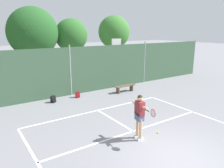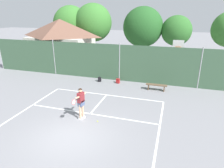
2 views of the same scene
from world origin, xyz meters
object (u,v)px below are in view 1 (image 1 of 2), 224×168
object	(u,v)px
tennis_ball	(158,133)
backpack_black	(53,99)
basketball_hoop	(116,54)
backpack_red	(78,95)
courtside_bench	(125,87)
tennis_player	(140,113)

from	to	relation	value
tennis_ball	backpack_black	xyz separation A→B (m)	(-2.32, 6.41, 0.16)
basketball_hoop	backpack_red	bearing A→B (deg)	-153.91
tennis_ball	basketball_hoop	bearing A→B (deg)	65.70
basketball_hoop	backpack_red	distance (m)	5.57
basketball_hoop	courtside_bench	bearing A→B (deg)	-114.05
tennis_ball	courtside_bench	world-z (taller)	courtside_bench
backpack_red	tennis_player	bearing A→B (deg)	-92.92
basketball_hoop	tennis_ball	bearing A→B (deg)	-114.30
tennis_ball	backpack_black	world-z (taller)	backpack_black
backpack_black	courtside_bench	bearing A→B (deg)	-7.08
backpack_black	backpack_red	xyz separation A→B (m)	(1.65, 0.08, 0.00)
tennis_player	courtside_bench	bearing A→B (deg)	57.56
backpack_red	courtside_bench	distance (m)	3.38
backpack_red	courtside_bench	size ratio (longest dim) A/B	0.29
tennis_player	courtside_bench	distance (m)	6.81
tennis_ball	backpack_red	bearing A→B (deg)	95.91
backpack_red	courtside_bench	bearing A→B (deg)	-11.92
basketball_hoop	backpack_black	bearing A→B (deg)	-159.47
backpack_black	backpack_red	distance (m)	1.65
tennis_player	courtside_bench	size ratio (longest dim) A/B	1.16
backpack_red	backpack_black	bearing A→B (deg)	-177.11
backpack_black	courtside_bench	xyz separation A→B (m)	(4.95, -0.61, 0.17)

